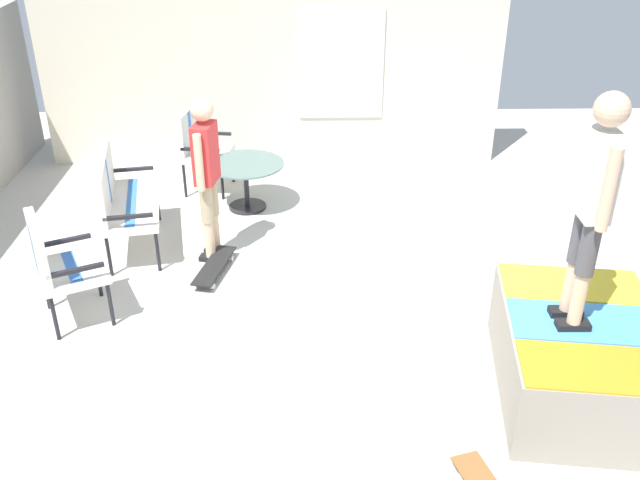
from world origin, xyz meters
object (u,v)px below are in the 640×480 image
at_px(patio_bench, 119,194).
at_px(person_skater, 594,196).
at_px(patio_chair_near_house, 198,143).
at_px(skateboard_by_bench, 214,266).
at_px(skate_ramp, 583,357).
at_px(patio_table, 246,176).
at_px(patio_chair_by_wall, 56,261).
at_px(person_watching, 207,168).

height_order(patio_bench, person_skater, person_skater).
bearing_deg(patio_chair_near_house, skateboard_by_bench, -169.20).
relative_size(skate_ramp, patio_table, 2.43).
height_order(patio_chair_near_house, patio_table, patio_chair_near_house).
distance_m(patio_bench, patio_chair_near_house, 1.63).
height_order(patio_chair_near_house, patio_chair_by_wall, same).
bearing_deg(skate_ramp, person_skater, 84.47).
distance_m(skate_ramp, patio_table, 4.37).
distance_m(person_watching, skateboard_by_bench, 0.98).
xyz_separation_m(skate_ramp, skateboard_by_bench, (1.83, 3.02, -0.24)).
relative_size(patio_bench, person_skater, 0.77).
xyz_separation_m(patio_bench, patio_chair_by_wall, (-1.36, 0.22, -0.00)).
relative_size(patio_chair_by_wall, skateboard_by_bench, 1.24).
height_order(patio_chair_near_house, skateboard_by_bench, patio_chair_near_house).
xyz_separation_m(patio_chair_near_house, person_watching, (-1.74, -0.35, 0.38)).
distance_m(patio_table, skateboard_by_bench, 1.57).
bearing_deg(patio_chair_by_wall, patio_bench, -9.31).
height_order(person_skater, skateboard_by_bench, person_skater).
bearing_deg(skateboard_by_bench, skate_ramp, -121.19).
distance_m(patio_chair_near_house, person_skater, 5.19).
relative_size(skate_ramp, patio_bench, 1.65).
distance_m(patio_table, person_watching, 1.34).
distance_m(patio_bench, patio_chair_by_wall, 1.38).
distance_m(patio_chair_near_house, patio_chair_by_wall, 2.99).
xyz_separation_m(patio_chair_near_house, patio_table, (-0.57, -0.62, -0.21)).
distance_m(patio_chair_by_wall, person_watching, 1.68).
distance_m(skate_ramp, person_watching, 3.83).
height_order(patio_bench, patio_chair_by_wall, same).
height_order(person_watching, skateboard_by_bench, person_watching).
relative_size(patio_bench, patio_table, 1.48).
height_order(patio_chair_by_wall, skateboard_by_bench, patio_chair_by_wall).
bearing_deg(person_watching, patio_chair_by_wall, 133.68).
bearing_deg(skate_ramp, person_watching, 54.65).
relative_size(patio_chair_near_house, person_skater, 0.59).
relative_size(patio_chair_by_wall, patio_table, 1.13).
xyz_separation_m(patio_bench, skateboard_by_bench, (-0.58, -1.01, -0.53)).
distance_m(patio_chair_by_wall, patio_table, 2.73).
xyz_separation_m(patio_chair_by_wall, person_skater, (-1.03, -4.09, 1.05)).
distance_m(patio_bench, person_skater, 4.67).
xyz_separation_m(patio_bench, person_skater, (-2.39, -3.87, 1.05)).
relative_size(skate_ramp, person_watching, 1.29).
bearing_deg(skate_ramp, patio_bench, 59.14).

